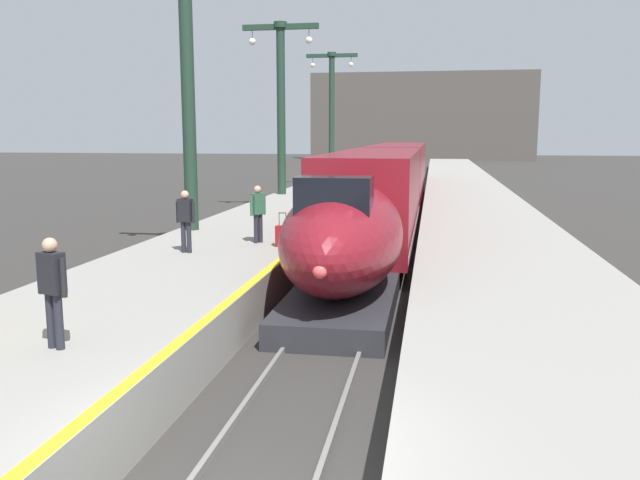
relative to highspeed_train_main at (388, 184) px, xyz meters
The scene contains 14 objects.
platform_left 4.31m from the highspeed_train_main, behind, with size 4.80×110.00×1.05m, color gray.
platform_right 4.31m from the highspeed_train_main, ahead, with size 4.80×110.00×1.05m, color gray.
platform_left_safety_stripe 2.03m from the highspeed_train_main, 164.35° to the left, with size 0.20×107.80×0.01m, color yellow.
rail_main_left 3.82m from the highspeed_train_main, 103.01° to the left, with size 0.08×110.00×0.12m, color slate.
rail_main_right 3.82m from the highspeed_train_main, 76.99° to the left, with size 0.08×110.00×0.12m, color slate.
highspeed_train_main is the anchor object (origin of this frame).
station_column_mid 12.10m from the highspeed_train_main, 121.50° to the right, with size 4.00×0.68×8.62m.
station_column_far 8.29m from the highspeed_train_main, 147.84° to the left, with size 4.00×0.68×8.88m.
station_column_distant 22.46m from the highspeed_train_main, 105.60° to the left, with size 4.00×0.68×9.41m.
passenger_near_edge 12.22m from the highspeed_train_main, 104.24° to the right, with size 0.40×0.48×1.69m.
passenger_mid_platform 14.49m from the highspeed_train_main, 108.08° to the right, with size 0.56×0.28×1.69m.
passenger_far_waiting 22.01m from the highspeed_train_main, 99.08° to the right, with size 0.55×0.33×1.69m.
rolling_suitcase 12.59m from the highspeed_train_main, 99.77° to the right, with size 0.40×0.22×0.98m.
terminus_back_wall 77.91m from the highspeed_train_main, 90.00° to the left, with size 36.00×2.00×14.00m, color #4C4742.
Camera 1 is at (2.04, -6.11, 4.24)m, focal length 36.69 mm.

